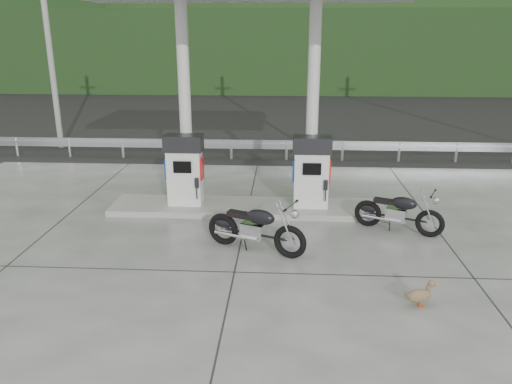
# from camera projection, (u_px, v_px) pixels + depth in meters

# --- Properties ---
(ground) EXTENTS (160.00, 160.00, 0.00)m
(ground) POSITION_uv_depth(u_px,v_px,m) (239.00, 251.00, 10.50)
(ground) COLOR black
(ground) RESTS_ON ground
(forecourt_apron) EXTENTS (18.00, 14.00, 0.02)m
(forecourt_apron) POSITION_uv_depth(u_px,v_px,m) (239.00, 251.00, 10.50)
(forecourt_apron) COLOR slate
(forecourt_apron) RESTS_ON ground
(pump_island) EXTENTS (7.00, 1.40, 0.15)m
(pump_island) POSITION_uv_depth(u_px,v_px,m) (248.00, 207.00, 12.85)
(pump_island) COLOR gray
(pump_island) RESTS_ON forecourt_apron
(gas_pump_left) EXTENTS (0.95, 0.55, 1.80)m
(gas_pump_left) POSITION_uv_depth(u_px,v_px,m) (185.00, 170.00, 12.64)
(gas_pump_left) COLOR white
(gas_pump_left) RESTS_ON pump_island
(gas_pump_right) EXTENTS (0.95, 0.55, 1.80)m
(gas_pump_right) POSITION_uv_depth(u_px,v_px,m) (311.00, 172.00, 12.47)
(gas_pump_right) COLOR white
(gas_pump_right) RESTS_ON pump_island
(canopy_column_left) EXTENTS (0.30, 0.30, 5.00)m
(canopy_column_left) POSITION_uv_depth(u_px,v_px,m) (185.00, 104.00, 12.53)
(canopy_column_left) COLOR white
(canopy_column_left) RESTS_ON pump_island
(canopy_column_right) EXTENTS (0.30, 0.30, 5.00)m
(canopy_column_right) POSITION_uv_depth(u_px,v_px,m) (313.00, 106.00, 12.36)
(canopy_column_right) COLOR white
(canopy_column_right) RESTS_ON pump_island
(guardrail) EXTENTS (26.00, 0.16, 1.42)m
(guardrail) POSITION_uv_depth(u_px,v_px,m) (259.00, 140.00, 17.89)
(guardrail) COLOR #A5A7AD
(guardrail) RESTS_ON ground
(road) EXTENTS (60.00, 7.00, 0.01)m
(road) POSITION_uv_depth(u_px,v_px,m) (263.00, 139.00, 21.44)
(road) COLOR black
(road) RESTS_ON ground
(utility_pole_a) EXTENTS (0.22, 0.22, 8.00)m
(utility_pole_a) POSITION_uv_depth(u_px,v_px,m) (49.00, 43.00, 18.75)
(utility_pole_a) COLOR gray
(utility_pole_a) RESTS_ON ground
(utility_pole_b) EXTENTS (0.22, 0.22, 8.00)m
(utility_pole_b) POSITION_uv_depth(u_px,v_px,m) (316.00, 44.00, 18.20)
(utility_pole_b) COLOR gray
(utility_pole_b) RESTS_ON ground
(tree_band) EXTENTS (80.00, 6.00, 6.00)m
(tree_band) POSITION_uv_depth(u_px,v_px,m) (274.00, 51.00, 38.10)
(tree_band) COLOR black
(tree_band) RESTS_ON ground
(forested_hills) EXTENTS (100.00, 40.00, 140.00)m
(forested_hills) POSITION_uv_depth(u_px,v_px,m) (279.00, 66.00, 67.54)
(forested_hills) COLOR black
(forested_hills) RESTS_ON ground
(motorcycle_left) EXTENTS (2.20, 1.44, 1.00)m
(motorcycle_left) POSITION_uv_depth(u_px,v_px,m) (256.00, 228.00, 10.35)
(motorcycle_left) COLOR black
(motorcycle_left) RESTS_ON forecourt_apron
(motorcycle_right) EXTENTS (1.99, 1.35, 0.91)m
(motorcycle_right) POSITION_uv_depth(u_px,v_px,m) (399.00, 213.00, 11.40)
(motorcycle_right) COLOR black
(motorcycle_right) RESTS_ON forecourt_apron
(duck) EXTENTS (0.56, 0.31, 0.39)m
(duck) POSITION_uv_depth(u_px,v_px,m) (419.00, 296.00, 8.30)
(duck) COLOR brown
(duck) RESTS_ON forecourt_apron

